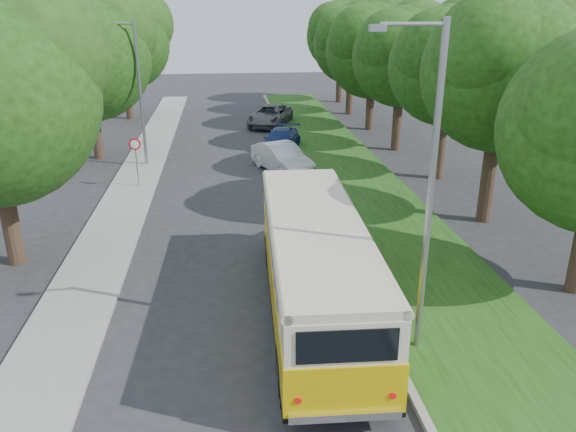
{
  "coord_description": "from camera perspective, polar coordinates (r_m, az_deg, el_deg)",
  "views": [
    {
      "loc": [
        -0.33,
        -14.23,
        8.22
      ],
      "look_at": [
        1.7,
        3.47,
        1.5
      ],
      "focal_mm": 35.0,
      "sensor_mm": 36.0,
      "label": 1
    }
  ],
  "objects": [
    {
      "name": "ground",
      "position": [
        16.44,
        -4.57,
        -9.42
      ],
      "size": [
        120.0,
        120.0,
        0.0
      ],
      "primitive_type": "plane",
      "color": "#2C2C2E",
      "rests_on": "ground"
    },
    {
      "name": "curb",
      "position": [
        21.25,
        4.63,
        -1.95
      ],
      "size": [
        0.2,
        70.0,
        0.15
      ],
      "primitive_type": "cube",
      "color": "gray",
      "rests_on": "ground"
    },
    {
      "name": "grass_verge",
      "position": [
        21.81,
        10.7,
        -1.67
      ],
      "size": [
        4.5,
        70.0,
        0.13
      ],
      "primitive_type": "cube",
      "color": "#1D4311",
      "rests_on": "ground"
    },
    {
      "name": "sidewalk",
      "position": [
        21.36,
        -18.11,
        -2.88
      ],
      "size": [
        2.2,
        70.0,
        0.12
      ],
      "primitive_type": "cube",
      "color": "gray",
      "rests_on": "ground"
    },
    {
      "name": "treeline",
      "position": [
        32.49,
        -0.4,
        16.61
      ],
      "size": [
        24.27,
        41.91,
        9.46
      ],
      "color": "#332319",
      "rests_on": "ground"
    },
    {
      "name": "lamppost_near",
      "position": [
        13.15,
        13.97,
        3.01
      ],
      "size": [
        1.71,
        0.16,
        8.0
      ],
      "color": "gray",
      "rests_on": "ground"
    },
    {
      "name": "lamppost_far",
      "position": [
        30.82,
        -14.99,
        12.33
      ],
      "size": [
        1.71,
        0.16,
        7.5
      ],
      "color": "gray",
      "rests_on": "ground"
    },
    {
      "name": "warning_sign",
      "position": [
        27.32,
        -15.22,
        6.15
      ],
      "size": [
        0.56,
        0.1,
        2.5
      ],
      "color": "gray",
      "rests_on": "ground"
    },
    {
      "name": "vintage_bus",
      "position": [
        15.43,
        2.77,
        -5.3
      ],
      "size": [
        2.91,
        9.99,
        2.94
      ],
      "primitive_type": null,
      "rotation": [
        0.0,
        0.0,
        -0.04
      ],
      "color": "#DFB807",
      "rests_on": "ground"
    },
    {
      "name": "car_silver",
      "position": [
        23.06,
        2.13,
        1.37
      ],
      "size": [
        2.32,
        3.82,
        1.21
      ],
      "primitive_type": "imported",
      "rotation": [
        0.0,
        0.0,
        -0.26
      ],
      "color": "#B9BABE",
      "rests_on": "ground"
    },
    {
      "name": "car_white",
      "position": [
        29.32,
        -0.6,
        5.89
      ],
      "size": [
        3.13,
        4.78,
        1.49
      ],
      "primitive_type": "imported",
      "rotation": [
        0.0,
        0.0,
        0.38
      ],
      "color": "silver",
      "rests_on": "ground"
    },
    {
      "name": "car_blue",
      "position": [
        33.65,
        -0.77,
        7.67
      ],
      "size": [
        3.14,
        4.86,
        1.31
      ],
      "primitive_type": "imported",
      "rotation": [
        0.0,
        0.0,
        -0.31
      ],
      "color": "navy",
      "rests_on": "ground"
    },
    {
      "name": "car_grey",
      "position": [
        41.15,
        -1.82,
        10.16
      ],
      "size": [
        4.02,
        5.76,
        1.46
      ],
      "primitive_type": "imported",
      "rotation": [
        0.0,
        0.0,
        -0.34
      ],
      "color": "#54565B",
      "rests_on": "ground"
    }
  ]
}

